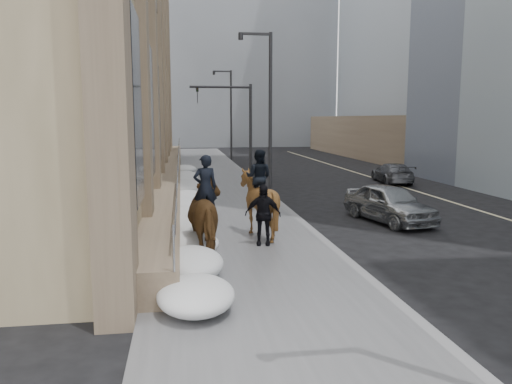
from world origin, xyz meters
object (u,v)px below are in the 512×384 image
mounted_horse_right (258,200)px  car_grey (392,173)px  mounted_horse_left (210,216)px  pedestrian (263,215)px  car_silver (389,203)px

mounted_horse_right → car_grey: 15.95m
mounted_horse_left → pedestrian: 1.95m
mounted_horse_left → car_grey: mounted_horse_left is taller
car_silver → car_grey: bearing=52.7°
mounted_horse_right → car_grey: size_ratio=0.66×
car_silver → car_grey: (4.77, 10.60, -0.11)m
pedestrian → car_grey: bearing=64.7°
car_silver → car_grey: size_ratio=1.01×
mounted_horse_right → pedestrian: bearing=111.1°
mounted_horse_left → car_grey: bearing=-137.7°
mounted_horse_left → car_silver: 7.96m
mounted_horse_left → pedestrian: size_ratio=1.53×
mounted_horse_right → pedestrian: (-0.04, -1.15, -0.25)m
mounted_horse_right → pedestrian: size_ratio=1.52×
mounted_horse_right → car_silver: (5.14, 1.89, -0.55)m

